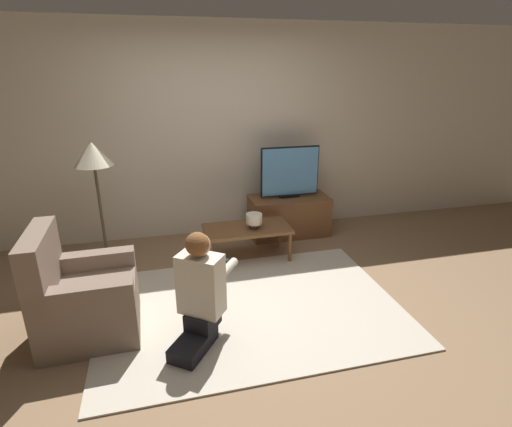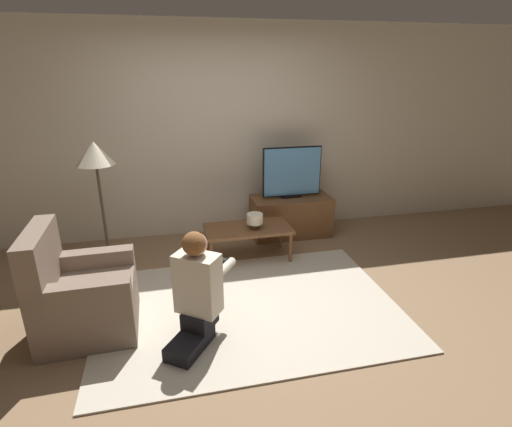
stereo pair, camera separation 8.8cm
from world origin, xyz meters
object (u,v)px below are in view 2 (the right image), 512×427
Objects in this scene: armchair at (83,299)px; table_lamp at (255,220)px; floor_lamp at (96,162)px; person_kneeling at (197,289)px; tv at (292,172)px; coffee_table at (248,231)px.

armchair is 5.20× the size of table_lamp.
floor_lamp is 1.76m from table_lamp.
armchair is 0.98m from person_kneeling.
tv reaches higher than coffee_table.
table_lamp is at bearing -135.04° from tv.
table_lamp is at bearing -61.06° from armchair.
tv is at bearing 9.07° from floor_lamp.
floor_lamp is (-1.54, 0.21, 0.82)m from coffee_table.
table_lamp is (-0.61, -0.61, -0.35)m from tv.
armchair is (-0.05, -1.22, -0.85)m from floor_lamp.
tv is 4.18× the size of table_lamp.
floor_lamp is at bearing 172.09° from coffee_table.
table_lamp is (0.07, -0.05, 0.14)m from coffee_table.
floor_lamp is 1.49m from armchair.
coffee_table is at bearing -58.81° from armchair.
floor_lamp reaches higher than table_lamp.
person_kneeling is (0.91, -0.33, 0.16)m from armchair.
armchair reaches higher than coffee_table.
floor_lamp is 1.47× the size of person_kneeling.
armchair is at bearing 15.90° from person_kneeling.
tv is 0.80× the size of armchair.
armchair reaches higher than table_lamp.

